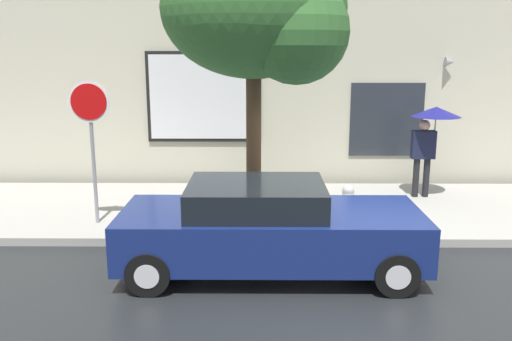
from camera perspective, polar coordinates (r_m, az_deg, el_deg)
The scene contains 8 objects.
ground_plane at distance 8.72m, azimuth 8.79°, elevation -10.37°, with size 60.00×60.00×0.00m, color black.
sidewalk at distance 11.50m, azimuth 6.69°, elevation -4.16°, with size 20.00×4.00×0.15m, color #A3A099.
building_facade at distance 13.48m, azimuth 5.84°, elevation 13.04°, with size 20.00×0.67×7.00m.
parked_car at distance 8.32m, azimuth 1.33°, elevation -6.14°, with size 4.59×1.89×1.42m.
fire_hydrant at distance 10.33m, azimuth 9.69°, elevation -3.60°, with size 0.30×0.44×0.77m.
pedestrian_with_umbrella at distance 12.44m, azimuth 18.13°, elevation 4.62°, with size 1.06×1.06×2.03m.
street_tree at distance 9.55m, azimuth 0.66°, elevation 16.24°, with size 3.21×2.73×5.14m.
stop_sign at distance 10.37m, azimuth -17.11°, elevation 4.72°, with size 0.76×0.10×2.70m.
Camera 1 is at (-1.25, -7.93, 3.41)m, focal length 37.77 mm.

